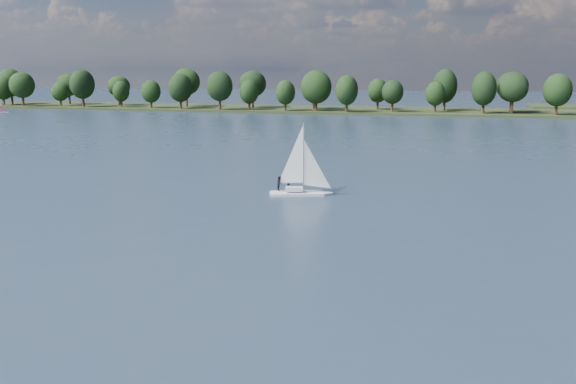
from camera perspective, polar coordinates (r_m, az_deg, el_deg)
name	(u,v)px	position (r m, az deg, el deg)	size (l,w,h in m)	color
ground	(338,148)	(125.78, 4.46, 3.92)	(700.00, 700.00, 0.00)	#233342
far_shore	(396,112)	(236.35, 9.54, 7.05)	(660.00, 40.00, 1.50)	black
sailboat	(297,174)	(77.80, 0.85, 1.57)	(7.26, 4.09, 9.21)	silver
dinghy_pink	(4,110)	(249.96, -23.93, 6.71)	(2.72, 2.63, 4.34)	white
treeline	(391,90)	(232.39, 9.13, 8.98)	(563.09, 73.84, 17.86)	black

